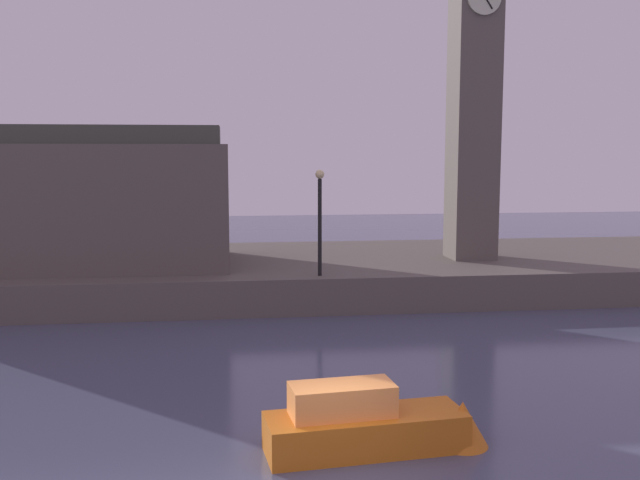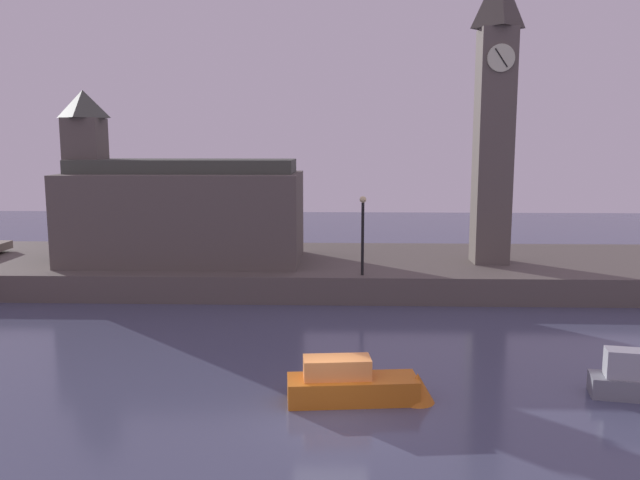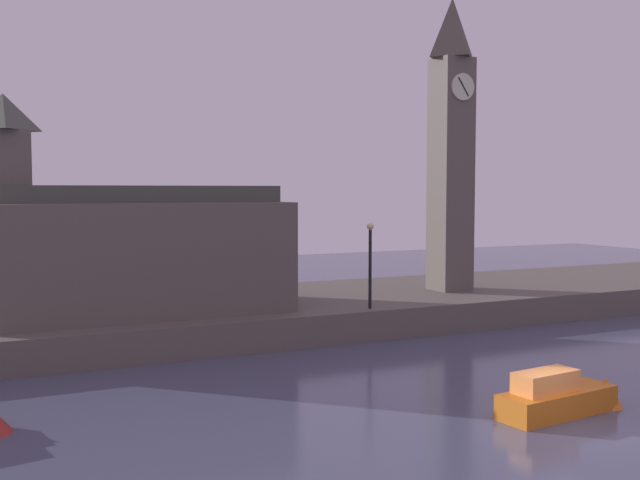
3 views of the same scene
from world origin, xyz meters
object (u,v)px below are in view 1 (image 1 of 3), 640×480
object	(u,v)px
parliament_hall	(58,196)
streetlamp	(320,211)
clock_tower	(474,69)
boat_patrol_orange	(382,425)

from	to	relation	value
parliament_hall	streetlamp	size ratio (longest dim) A/B	3.26
parliament_hall	clock_tower	bearing A→B (deg)	-0.10
parliament_hall	boat_patrol_orange	world-z (taller)	parliament_hall
parliament_hall	streetlamp	distance (m)	11.74
streetlamp	clock_tower	bearing A→B (deg)	27.41
clock_tower	parliament_hall	size ratio (longest dim) A/B	1.22
boat_patrol_orange	streetlamp	bearing A→B (deg)	88.41
clock_tower	boat_patrol_orange	xyz separation A→B (m)	(-8.06, -17.72, -9.72)
boat_patrol_orange	clock_tower	bearing A→B (deg)	65.53
streetlamp	parliament_hall	bearing A→B (deg)	159.99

